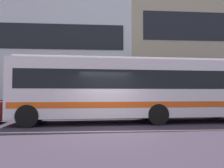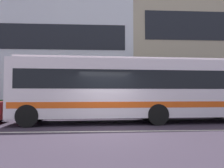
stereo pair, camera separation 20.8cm
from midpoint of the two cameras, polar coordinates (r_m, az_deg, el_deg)
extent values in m
plane|color=#352C3B|center=(8.73, -0.24, -12.34)|extent=(160.00, 160.00, 0.00)
cube|color=silver|center=(8.73, -0.24, -12.31)|extent=(60.00, 0.16, 0.01)
cube|color=#215218|center=(15.36, -3.47, -6.13)|extent=(13.87, 1.10, 1.06)
cube|color=silver|center=(24.43, -18.00, 6.98)|extent=(18.43, 9.24, 10.99)
cube|color=black|center=(20.25, -21.35, 11.57)|extent=(16.95, 0.04, 2.20)
cube|color=silver|center=(11.45, 6.89, -1.26)|extent=(12.45, 3.09, 2.78)
cube|color=black|center=(11.47, 6.88, 0.82)|extent=(11.71, 3.08, 0.89)
cube|color=#E75316|center=(11.46, 6.91, -5.09)|extent=(12.20, 3.10, 0.28)
cube|color=white|center=(11.57, 6.85, 5.94)|extent=(11.93, 2.67, 0.12)
cube|color=black|center=(11.76, -23.97, 0.95)|extent=(0.13, 2.12, 0.98)
cylinder|color=black|center=(10.38, -20.79, -7.83)|extent=(1.01, 0.33, 1.00)
cylinder|color=black|center=(12.64, -18.07, -6.91)|extent=(1.01, 0.33, 1.00)
cylinder|color=black|center=(10.58, 12.48, -7.84)|extent=(1.01, 0.33, 1.00)
cylinder|color=black|center=(12.80, 9.16, -6.95)|extent=(1.01, 0.33, 1.00)
cylinder|color=black|center=(14.57, 26.19, -6.18)|extent=(1.01, 0.33, 1.00)
camera|label=1|loc=(0.10, -89.46, -0.02)|focal=34.87mm
camera|label=2|loc=(0.10, 90.54, 0.02)|focal=34.87mm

